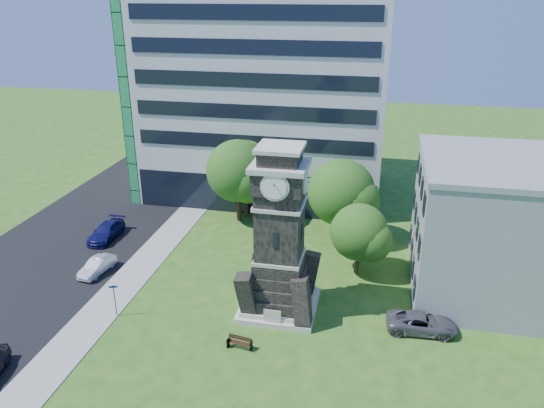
% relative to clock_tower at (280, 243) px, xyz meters
% --- Properties ---
extents(ground, '(160.00, 160.00, 0.00)m').
position_rel_clock_tower_xyz_m(ground, '(-3.00, -2.00, -5.28)').
color(ground, '#275719').
rests_on(ground, ground).
extents(sidewalk, '(3.00, 70.00, 0.06)m').
position_rel_clock_tower_xyz_m(sidewalk, '(-12.50, 3.00, -5.25)').
color(sidewalk, gray).
rests_on(sidewalk, ground).
extents(street, '(14.00, 80.00, 0.02)m').
position_rel_clock_tower_xyz_m(street, '(-21.00, 3.00, -5.27)').
color(street, black).
rests_on(street, ground).
extents(clock_tower, '(5.40, 5.40, 12.22)m').
position_rel_clock_tower_xyz_m(clock_tower, '(0.00, 0.00, 0.00)').
color(clock_tower, beige).
rests_on(clock_tower, ground).
extents(office_tall, '(26.20, 15.11, 28.60)m').
position_rel_clock_tower_xyz_m(office_tall, '(-6.20, 23.84, 8.94)').
color(office_tall, silver).
rests_on(office_tall, ground).
extents(office_low, '(15.20, 12.20, 10.40)m').
position_rel_clock_tower_xyz_m(office_low, '(16.97, 6.00, -0.07)').
color(office_low, gray).
rests_on(office_low, ground).
extents(car_street_mid, '(1.79, 3.85, 1.22)m').
position_rel_clock_tower_xyz_m(car_street_mid, '(-15.53, 1.92, -4.67)').
color(car_street_mid, silver).
rests_on(car_street_mid, ground).
extents(car_street_north, '(1.98, 4.84, 1.40)m').
position_rel_clock_tower_xyz_m(car_street_north, '(-17.94, 7.97, -4.58)').
color(car_street_north, '#11114C').
rests_on(car_street_north, ground).
extents(car_east_lot, '(4.83, 2.42, 1.31)m').
position_rel_clock_tower_xyz_m(car_east_lot, '(9.98, -0.80, -4.62)').
color(car_east_lot, '#58575D').
rests_on(car_east_lot, ground).
extents(park_bench, '(1.63, 0.43, 0.84)m').
position_rel_clock_tower_xyz_m(park_bench, '(-1.58, -5.10, -4.83)').
color(park_bench, black).
rests_on(park_bench, ground).
extents(street_sign, '(0.60, 0.06, 2.52)m').
position_rel_clock_tower_xyz_m(street_sign, '(-11.11, -3.41, -3.70)').
color(street_sign, black).
rests_on(street_sign, ground).
extents(tree_nw, '(6.69, 6.08, 8.28)m').
position_rel_clock_tower_xyz_m(tree_nw, '(-6.93, 14.51, -0.25)').
color(tree_nw, '#332114').
rests_on(tree_nw, ground).
extents(tree_nc, '(6.05, 5.50, 7.93)m').
position_rel_clock_tower_xyz_m(tree_nc, '(-6.47, 15.72, -0.31)').
color(tree_nc, '#332114').
rests_on(tree_nc, ground).
extents(tree_ne, '(6.68, 6.08, 7.68)m').
position_rel_clock_tower_xyz_m(tree_ne, '(3.29, 12.32, -0.82)').
color(tree_ne, '#332114').
rests_on(tree_ne, ground).
extents(tree_east, '(5.07, 4.61, 5.98)m').
position_rel_clock_tower_xyz_m(tree_east, '(5.26, 6.31, -1.75)').
color(tree_east, '#332114').
rests_on(tree_east, ground).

